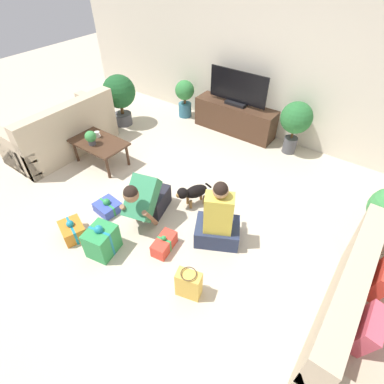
# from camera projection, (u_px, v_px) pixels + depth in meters

# --- Properties ---
(ground_plane) EXTENTS (16.00, 16.00, 0.00)m
(ground_plane) POSITION_uv_depth(u_px,v_px,m) (172.00, 212.00, 4.02)
(ground_plane) COLOR beige
(wall_back) EXTENTS (8.40, 0.06, 2.60)m
(wall_back) POSITION_uv_depth(u_px,v_px,m) (272.00, 59.00, 4.75)
(wall_back) COLOR beige
(wall_back) RESTS_ON ground_plane
(sofa_left) EXTENTS (0.85, 1.72, 0.87)m
(sofa_left) POSITION_uv_depth(u_px,v_px,m) (62.00, 133.00, 4.96)
(sofa_left) COLOR #C6B293
(sofa_left) RESTS_ON ground_plane
(sofa_right) EXTENTS (0.85, 1.72, 0.87)m
(sofa_right) POSITION_uv_depth(u_px,v_px,m) (369.00, 324.00, 2.57)
(sofa_right) COLOR #C6B293
(sofa_right) RESTS_ON ground_plane
(coffee_table) EXTENTS (0.87, 0.53, 0.40)m
(coffee_table) POSITION_uv_depth(u_px,v_px,m) (99.00, 144.00, 4.64)
(coffee_table) COLOR #472D1E
(coffee_table) RESTS_ON ground_plane
(tv_console) EXTENTS (1.50, 0.40, 0.53)m
(tv_console) POSITION_uv_depth(u_px,v_px,m) (235.00, 118.00, 5.45)
(tv_console) COLOR #472D1E
(tv_console) RESTS_ON ground_plane
(tv) EXTENTS (1.08, 0.20, 0.58)m
(tv) POSITION_uv_depth(u_px,v_px,m) (238.00, 90.00, 5.11)
(tv) COLOR black
(tv) RESTS_ON tv_console
(potted_plant_back_right) EXTENTS (0.50, 0.50, 0.88)m
(potted_plant_back_right) POSITION_uv_depth(u_px,v_px,m) (296.00, 120.00, 4.73)
(potted_plant_back_right) COLOR #4C4C51
(potted_plant_back_right) RESTS_ON ground_plane
(potted_plant_corner_left) EXTENTS (0.59, 0.59, 0.94)m
(potted_plant_corner_left) POSITION_uv_depth(u_px,v_px,m) (119.00, 94.00, 5.44)
(potted_plant_corner_left) COLOR #4C4C51
(potted_plant_corner_left) RESTS_ON ground_plane
(potted_plant_back_left) EXTENTS (0.37, 0.37, 0.72)m
(potted_plant_back_left) POSITION_uv_depth(u_px,v_px,m) (185.00, 95.00, 5.79)
(potted_plant_back_left) COLOR #336B84
(potted_plant_back_left) RESTS_ON ground_plane
(person_kneeling) EXTENTS (0.51, 0.84, 0.79)m
(person_kneeling) POSITION_uv_depth(u_px,v_px,m) (147.00, 199.00, 3.72)
(person_kneeling) COLOR #23232D
(person_kneeling) RESTS_ON ground_plane
(person_sitting) EXTENTS (0.65, 0.61, 0.93)m
(person_sitting) POSITION_uv_depth(u_px,v_px,m) (218.00, 221.00, 3.46)
(person_sitting) COLOR #283351
(person_sitting) RESTS_ON ground_plane
(dog) EXTENTS (0.31, 0.47, 0.34)m
(dog) POSITION_uv_depth(u_px,v_px,m) (192.00, 192.00, 3.98)
(dog) COLOR black
(dog) RESTS_ON ground_plane
(gift_box_a) EXTENTS (0.33, 0.31, 0.21)m
(gift_box_a) POSITION_uv_depth(u_px,v_px,m) (108.00, 207.00, 4.00)
(gift_box_a) COLOR #3D51BC
(gift_box_a) RESTS_ON ground_plane
(gift_box_b) EXTENTS (0.23, 0.37, 0.22)m
(gift_box_b) POSITION_uv_depth(u_px,v_px,m) (164.00, 244.00, 3.51)
(gift_box_b) COLOR red
(gift_box_b) RESTS_ON ground_plane
(gift_box_c) EXTENTS (0.34, 0.39, 0.43)m
(gift_box_c) POSITION_uv_depth(u_px,v_px,m) (102.00, 241.00, 3.42)
(gift_box_c) COLOR #2D934C
(gift_box_c) RESTS_ON ground_plane
(gift_box_d) EXTENTS (0.39, 0.35, 0.26)m
(gift_box_d) POSITION_uv_depth(u_px,v_px,m) (73.00, 230.00, 3.65)
(gift_box_d) COLOR orange
(gift_box_d) RESTS_ON ground_plane
(gift_bag_a) EXTENTS (0.28, 0.20, 0.36)m
(gift_bag_a) POSITION_uv_depth(u_px,v_px,m) (189.00, 284.00, 3.02)
(gift_bag_a) COLOR #E5B74C
(gift_bag_a) RESTS_ON ground_plane
(mug) EXTENTS (0.12, 0.08, 0.09)m
(mug) POSITION_uv_depth(u_px,v_px,m) (97.00, 134.00, 4.67)
(mug) COLOR silver
(mug) RESTS_ON coffee_table
(tabletop_plant) EXTENTS (0.17, 0.17, 0.22)m
(tabletop_plant) POSITION_uv_depth(u_px,v_px,m) (91.00, 137.00, 4.46)
(tabletop_plant) COLOR #4C4C51
(tabletop_plant) RESTS_ON coffee_table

